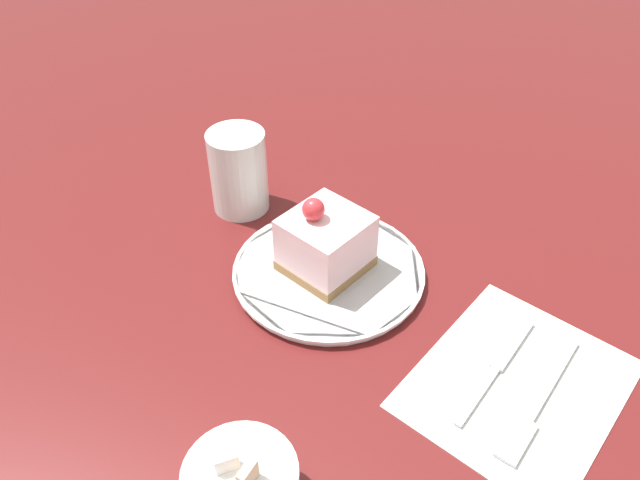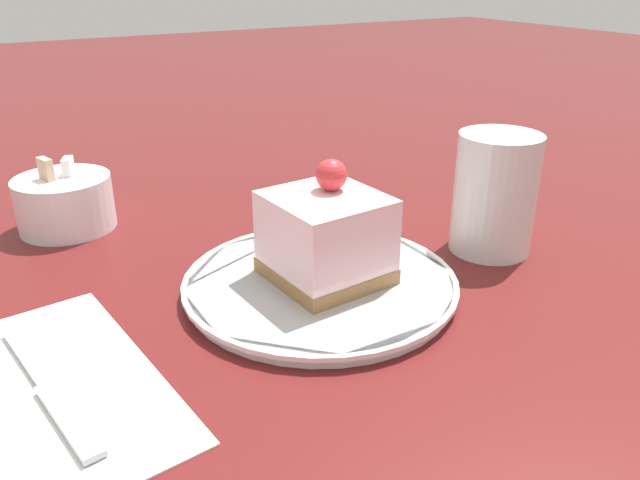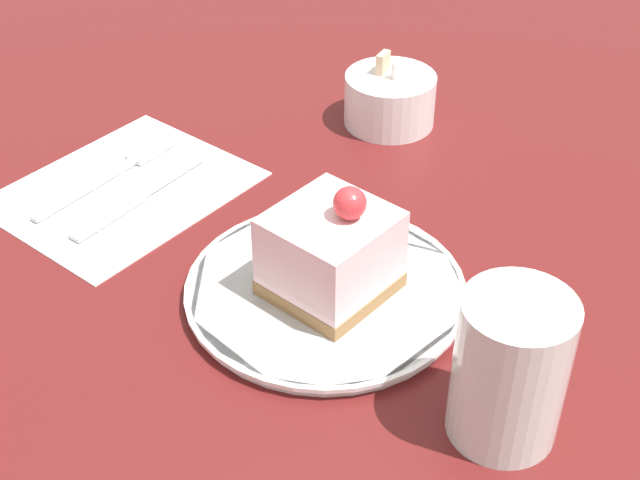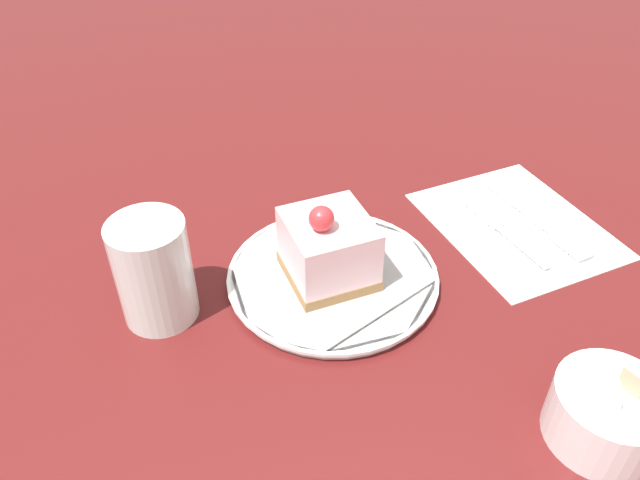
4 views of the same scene
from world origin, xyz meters
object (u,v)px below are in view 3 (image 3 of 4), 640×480
object	(u,v)px
fork	(118,169)
sugar_bowl	(390,99)
drinking_glass	(510,370)
plate	(324,291)
knife	(129,203)
cake_slice	(328,254)

from	to	relation	value
fork	sugar_bowl	size ratio (longest dim) A/B	1.84
fork	drinking_glass	distance (m)	0.46
plate	knife	bearing A→B (deg)	-169.55
fork	drinking_glass	xyz separation A→B (m)	(0.46, 0.01, 0.05)
fork	drinking_glass	world-z (taller)	drinking_glass
drinking_glass	plate	bearing A→B (deg)	177.37
fork	plate	bearing A→B (deg)	-6.34
plate	drinking_glass	xyz separation A→B (m)	(0.18, -0.01, 0.05)
sugar_bowl	drinking_glass	bearing A→B (deg)	-37.41
cake_slice	drinking_glass	distance (m)	0.18
fork	sugar_bowl	distance (m)	0.29
sugar_bowl	plate	bearing A→B (deg)	-58.04
plate	fork	xyz separation A→B (m)	(-0.28, -0.01, -0.00)
plate	fork	world-z (taller)	plate
fork	knife	distance (m)	0.06
plate	fork	size ratio (longest dim) A/B	1.30
plate	cake_slice	world-z (taller)	cake_slice
plate	drinking_glass	world-z (taller)	drinking_glass
cake_slice	fork	world-z (taller)	cake_slice
plate	sugar_bowl	distance (m)	0.30
plate	sugar_bowl	world-z (taller)	sugar_bowl
cake_slice	fork	distance (m)	0.29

